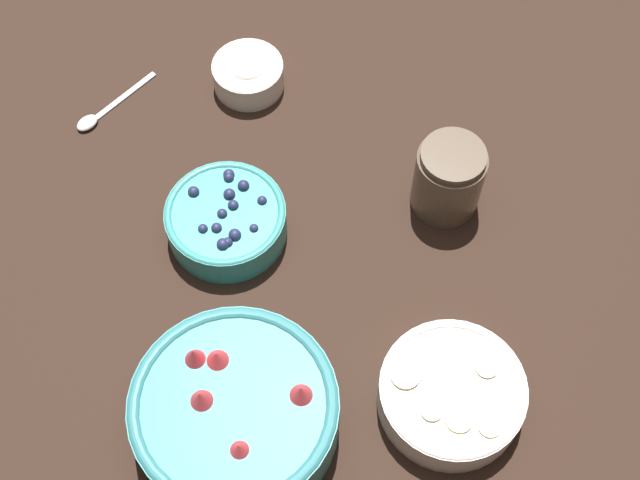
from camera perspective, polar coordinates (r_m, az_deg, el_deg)
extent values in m
plane|color=black|center=(1.12, -2.21, -0.65)|extent=(4.00, 4.00, 0.00)
cylinder|color=teal|center=(1.00, -5.41, -11.04)|extent=(0.23, 0.23, 0.07)
torus|color=teal|center=(0.97, -5.57, -10.45)|extent=(0.23, 0.23, 0.02)
cylinder|color=red|center=(0.98, -5.52, -10.66)|extent=(0.18, 0.18, 0.02)
cone|color=red|center=(0.95, -5.20, -13.14)|extent=(0.04, 0.04, 0.02)
cone|color=red|center=(0.97, -7.63, -9.99)|extent=(0.04, 0.04, 0.03)
cone|color=red|center=(0.98, -6.61, -7.50)|extent=(0.03, 0.03, 0.02)
cone|color=red|center=(0.98, -8.06, -7.35)|extent=(0.04, 0.04, 0.03)
cone|color=red|center=(0.96, -1.23, -9.73)|extent=(0.04, 0.04, 0.03)
cylinder|color=teal|center=(1.12, -6.01, 1.17)|extent=(0.15, 0.15, 0.05)
torus|color=teal|center=(1.10, -6.11, 1.73)|extent=(0.15, 0.15, 0.01)
cylinder|color=#23284C|center=(1.11, -6.07, 1.54)|extent=(0.12, 0.12, 0.01)
sphere|color=#23284C|center=(1.08, -5.93, -0.15)|extent=(0.01, 0.01, 0.01)
sphere|color=#23284C|center=(1.09, -6.64, 0.77)|extent=(0.01, 0.01, 0.01)
sphere|color=#23284C|center=(1.10, -3.73, 2.53)|extent=(0.01, 0.01, 0.01)
sphere|color=#23284C|center=(1.09, -7.50, 0.72)|extent=(0.01, 0.01, 0.01)
sphere|color=#23284C|center=(1.08, -5.47, 0.33)|extent=(0.02, 0.02, 0.02)
sphere|color=#23284C|center=(1.10, -6.28, 1.68)|extent=(0.01, 0.01, 0.01)
sphere|color=#23284C|center=(1.11, -5.82, 2.93)|extent=(0.01, 0.01, 0.01)
sphere|color=#23284C|center=(1.13, -5.85, 4.18)|extent=(0.01, 0.01, 0.01)
sphere|color=#23284C|center=(1.12, -4.92, 3.48)|extent=(0.01, 0.01, 0.01)
sphere|color=#23284C|center=(1.09, -4.25, 0.75)|extent=(0.01, 0.01, 0.01)
sphere|color=#23284C|center=(1.13, -5.86, 4.00)|extent=(0.01, 0.01, 0.01)
sphere|color=#23284C|center=(1.12, -8.09, 3.07)|extent=(0.01, 0.01, 0.01)
sphere|color=#23284C|center=(1.10, -5.58, 2.23)|extent=(0.01, 0.01, 0.01)
sphere|color=#23284C|center=(1.08, -6.24, -0.27)|extent=(0.01, 0.01, 0.01)
cylinder|color=silver|center=(1.03, 8.38, -9.78)|extent=(0.17, 0.17, 0.05)
torus|color=silver|center=(1.01, 8.53, -9.39)|extent=(0.17, 0.17, 0.01)
cylinder|color=beige|center=(1.02, 8.48, -9.52)|extent=(0.13, 0.13, 0.01)
cylinder|color=beige|center=(1.01, 6.25, -8.14)|extent=(0.03, 0.03, 0.00)
cylinder|color=beige|center=(1.00, 7.15, -10.83)|extent=(0.02, 0.02, 0.01)
cylinder|color=beige|center=(1.00, 8.86, -11.33)|extent=(0.03, 0.03, 0.01)
cylinder|color=beige|center=(1.03, 10.68, -7.56)|extent=(0.02, 0.02, 0.00)
cylinder|color=beige|center=(1.00, 10.61, -11.19)|extent=(0.03, 0.03, 0.00)
cylinder|color=beige|center=(1.01, 5.48, -8.63)|extent=(0.03, 0.03, 0.01)
cylinder|color=beige|center=(1.00, 10.79, -11.65)|extent=(0.03, 0.03, 0.01)
cylinder|color=beige|center=(0.99, 8.47, -12.18)|extent=(0.03, 0.03, 0.00)
cylinder|color=beige|center=(1.02, 10.61, -8.04)|extent=(0.03, 0.03, 0.01)
cylinder|color=white|center=(1.26, -4.61, 10.47)|extent=(0.10, 0.10, 0.04)
torus|color=white|center=(1.25, -4.67, 11.01)|extent=(0.10, 0.10, 0.01)
cylinder|color=white|center=(1.25, -4.65, 10.83)|extent=(0.08, 0.08, 0.01)
ellipsoid|color=white|center=(1.25, -4.67, 11.01)|extent=(0.05, 0.05, 0.02)
cylinder|color=brown|center=(1.13, 8.25, 3.70)|extent=(0.09, 0.09, 0.10)
cylinder|color=#472819|center=(1.14, 8.20, 3.48)|extent=(0.07, 0.07, 0.07)
cylinder|color=brown|center=(1.09, 8.60, 5.21)|extent=(0.08, 0.08, 0.01)
cube|color=silver|center=(1.28, -12.39, 9.02)|extent=(0.06, 0.10, 0.01)
ellipsoid|color=silver|center=(1.26, -14.68, 7.26)|extent=(0.03, 0.04, 0.01)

